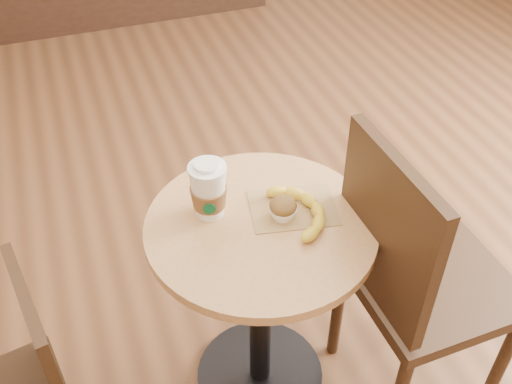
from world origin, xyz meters
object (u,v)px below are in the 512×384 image
chair_right (414,276)px  muffin (283,209)px  coffee_cup (209,192)px  cafe_table (261,281)px  banana (303,210)px

chair_right → muffin: (-0.35, 0.17, 0.23)m
coffee_cup → muffin: coffee_cup is taller
cafe_table → banana: bearing=-4.5°
banana → muffin: bearing=172.0°
cafe_table → coffee_cup: bearing=144.0°
chair_right → coffee_cup: chair_right is taller
chair_right → muffin: chair_right is taller
cafe_table → coffee_cup: (-0.12, 0.09, 0.32)m
cafe_table → muffin: (0.06, -0.00, 0.28)m
chair_right → coffee_cup: (-0.53, 0.26, 0.27)m
muffin → banana: muffin is taller
cafe_table → coffee_cup: coffee_cup is taller
coffee_cup → banana: bearing=-6.7°
cafe_table → banana: 0.29m
chair_right → banana: chair_right is taller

